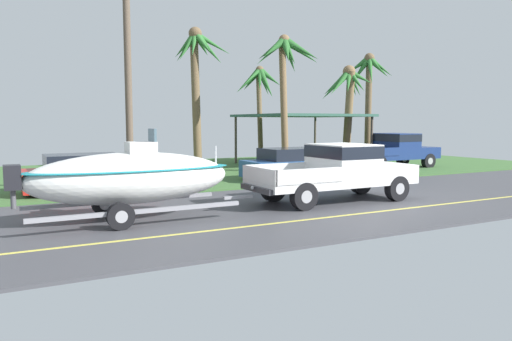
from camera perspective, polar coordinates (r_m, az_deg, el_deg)
name	(u,v)px	position (r m, az deg, el deg)	size (l,w,h in m)	color
ground	(252,175)	(23.19, -0.51, -0.50)	(36.00, 22.00, 0.11)	#424247
pickup_truck_towing	(342,169)	(15.68, 9.98, 0.17)	(5.60, 2.03, 1.80)	silver
boat_on_trailer	(131,178)	(12.70, -14.41, -0.81)	(6.32, 2.13, 2.33)	gray
parked_pickup_background	(396,149)	(27.36, 15.97, 2.44)	(5.50, 2.17, 1.88)	navy
parked_sedan_near	(87,174)	(18.06, -19.07, -0.41)	(4.32, 1.89, 1.38)	#B21E19
parked_sedan_far	(297,164)	(21.08, 4.79, 0.73)	(4.79, 1.91, 1.38)	#234C89
carport_awning	(301,117)	(27.85, 5.32, 6.27)	(6.16, 5.85, 2.91)	#4C4238
palm_tree_near_left	(197,64)	(25.35, -6.88, 12.24)	(3.04, 2.88, 7.23)	brown
palm_tree_near_right	(347,92)	(27.75, 10.55, 9.00)	(2.92, 3.20, 5.60)	brown
palm_tree_mid	(286,64)	(23.87, 3.52, 12.35)	(3.30, 2.57, 6.62)	brown
palm_tree_far_left	(259,86)	(30.26, 0.40, 9.84)	(3.00, 3.12, 5.90)	brown
palm_tree_far_right	(369,80)	(30.08, 13.09, 10.29)	(3.10, 3.03, 6.51)	brown
utility_pole	(128,77)	(17.51, -14.69, 10.53)	(0.24, 1.80, 7.75)	brown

